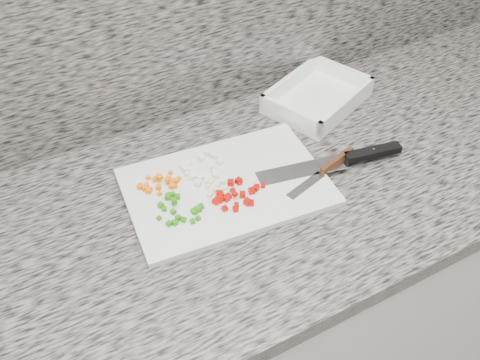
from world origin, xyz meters
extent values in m
cube|color=silver|center=(0.00, 1.44, 0.43)|extent=(3.92, 0.62, 0.86)
cube|color=#69655C|center=(0.00, 1.44, 0.88)|extent=(3.96, 0.64, 0.04)
cube|color=silver|center=(0.04, 1.46, 0.91)|extent=(0.42, 0.30, 0.01)
cube|color=#FE6D05|center=(-0.09, 1.55, 0.92)|extent=(0.01, 0.01, 0.01)
cube|color=#FE6D05|center=(-0.05, 1.52, 0.92)|extent=(0.01, 0.01, 0.01)
cube|color=#FE6D05|center=(-0.11, 1.54, 0.92)|extent=(0.01, 0.01, 0.01)
cube|color=#FE6D05|center=(-0.06, 1.52, 0.92)|extent=(0.01, 0.01, 0.01)
cube|color=#FE6D05|center=(-0.06, 1.51, 0.92)|extent=(0.01, 0.01, 0.01)
cube|color=#FE6D05|center=(-0.05, 1.50, 0.92)|extent=(0.01, 0.01, 0.01)
cube|color=#FE6D05|center=(-0.04, 1.52, 0.92)|extent=(0.01, 0.01, 0.01)
cube|color=#FE6D05|center=(-0.09, 1.52, 0.92)|extent=(0.01, 0.01, 0.01)
cube|color=#FE6D05|center=(-0.10, 1.52, 0.92)|extent=(0.01, 0.01, 0.01)
cube|color=#FE6D05|center=(-0.09, 1.50, 0.92)|extent=(0.01, 0.01, 0.01)
cube|color=#FE6D05|center=(-0.07, 1.55, 0.92)|extent=(0.01, 0.01, 0.01)
cube|color=#FE6D05|center=(-0.10, 1.53, 0.92)|extent=(0.01, 0.01, 0.01)
cube|color=#FE6D05|center=(-0.05, 1.54, 0.92)|extent=(0.01, 0.01, 0.01)
cube|color=#FE6D05|center=(-0.08, 1.54, 0.92)|extent=(0.01, 0.01, 0.01)
cube|color=#FE6D05|center=(-0.08, 1.53, 0.93)|extent=(0.01, 0.01, 0.01)
cube|color=#FE6D05|center=(-0.05, 1.52, 0.92)|extent=(0.01, 0.01, 0.01)
cube|color=#FE6D05|center=(-0.11, 1.53, 0.92)|extent=(0.01, 0.01, 0.01)
cube|color=#FE6D05|center=(-0.06, 1.51, 0.92)|extent=(0.01, 0.01, 0.01)
cube|color=#FE6D05|center=(-0.12, 1.54, 0.92)|extent=(0.01, 0.01, 0.01)
cube|color=#FE6D05|center=(-0.06, 1.52, 0.92)|extent=(0.01, 0.01, 0.01)
cube|color=#FE6D05|center=(-0.06, 1.53, 0.92)|extent=(0.01, 0.01, 0.01)
cube|color=#FE6D05|center=(-0.11, 1.52, 0.92)|extent=(0.01, 0.01, 0.01)
cube|color=white|center=(-0.02, 1.55, 0.92)|extent=(0.01, 0.01, 0.01)
cube|color=white|center=(0.00, 1.50, 0.92)|extent=(0.01, 0.01, 0.01)
cube|color=white|center=(0.03, 1.55, 0.92)|extent=(0.01, 0.01, 0.01)
cube|color=white|center=(-0.01, 1.55, 0.92)|extent=(0.01, 0.01, 0.01)
cube|color=white|center=(-0.01, 1.51, 0.92)|extent=(0.01, 0.01, 0.01)
cube|color=white|center=(0.05, 1.56, 0.92)|extent=(0.01, 0.01, 0.01)
cube|color=white|center=(-0.01, 1.55, 0.92)|extent=(0.02, 0.02, 0.01)
cube|color=white|center=(-0.01, 1.49, 0.92)|extent=(0.02, 0.02, 0.01)
cube|color=white|center=(-0.02, 1.51, 0.92)|extent=(0.01, 0.01, 0.01)
cube|color=white|center=(0.04, 1.56, 0.92)|extent=(0.02, 0.02, 0.01)
cube|color=white|center=(0.03, 1.51, 0.93)|extent=(0.01, 0.01, 0.01)
cube|color=white|center=(-0.02, 1.54, 0.92)|extent=(0.01, 0.01, 0.01)
cube|color=white|center=(0.03, 1.50, 0.92)|extent=(0.01, 0.01, 0.01)
cube|color=white|center=(0.06, 1.54, 0.92)|extent=(0.02, 0.02, 0.01)
cube|color=white|center=(-0.01, 1.54, 0.92)|extent=(0.01, 0.01, 0.01)
cube|color=white|center=(0.03, 1.51, 0.92)|extent=(0.01, 0.01, 0.01)
cube|color=white|center=(0.00, 1.55, 0.92)|extent=(0.01, 0.01, 0.01)
cube|color=white|center=(0.03, 1.49, 0.92)|extent=(0.02, 0.02, 0.01)
cube|color=white|center=(0.06, 1.52, 0.92)|extent=(0.01, 0.01, 0.01)
cube|color=white|center=(0.03, 1.50, 0.92)|extent=(0.01, 0.01, 0.01)
cube|color=white|center=(-0.02, 1.52, 0.92)|extent=(0.01, 0.01, 0.01)
cube|color=white|center=(0.06, 1.53, 0.92)|extent=(0.01, 0.01, 0.01)
cube|color=#237C0B|center=(-0.09, 1.44, 0.92)|extent=(0.01, 0.01, 0.01)
cube|color=#237C0B|center=(-0.05, 1.40, 0.92)|extent=(0.01, 0.01, 0.01)
cube|color=#237C0B|center=(-0.09, 1.41, 0.92)|extent=(0.01, 0.01, 0.01)
cube|color=#237C0B|center=(-0.05, 1.42, 0.92)|extent=(0.01, 0.01, 0.01)
cube|color=#237C0B|center=(-0.10, 1.46, 0.92)|extent=(0.01, 0.01, 0.01)
cube|color=#237C0B|center=(-0.08, 1.48, 0.92)|extent=(0.02, 0.02, 0.01)
cube|color=#237C0B|center=(-0.06, 1.47, 0.92)|extent=(0.01, 0.01, 0.01)
cube|color=#237C0B|center=(-0.03, 1.43, 0.92)|extent=(0.01, 0.01, 0.01)
cube|color=#237C0B|center=(-0.10, 1.42, 0.92)|extent=(0.01, 0.01, 0.01)
cube|color=#237C0B|center=(-0.08, 1.48, 0.92)|extent=(0.01, 0.01, 0.01)
cube|color=#237C0B|center=(-0.08, 1.41, 0.92)|extent=(0.01, 0.01, 0.01)
cube|color=#237C0B|center=(-0.08, 1.46, 0.93)|extent=(0.01, 0.01, 0.01)
cube|color=#237C0B|center=(-0.10, 1.47, 0.92)|extent=(0.01, 0.01, 0.01)
cube|color=#237C0B|center=(-0.04, 1.42, 0.92)|extent=(0.01, 0.01, 0.01)
cube|color=#237C0B|center=(-0.12, 1.44, 0.92)|extent=(0.01, 0.01, 0.01)
cube|color=#237C0B|center=(-0.05, 1.42, 0.92)|extent=(0.01, 0.01, 0.01)
cube|color=#237C0B|center=(-0.06, 1.40, 0.92)|extent=(0.01, 0.01, 0.01)
cube|color=#237C0B|center=(-0.08, 1.42, 0.92)|extent=(0.01, 0.01, 0.01)
cube|color=#237C0B|center=(-0.07, 1.48, 0.92)|extent=(0.01, 0.01, 0.01)
cube|color=#AF0A02|center=(0.08, 1.42, 0.92)|extent=(0.01, 0.01, 0.01)
cube|color=#AF0A02|center=(0.09, 1.42, 0.92)|extent=(0.01, 0.01, 0.01)
cube|color=#AF0A02|center=(0.02, 1.43, 0.92)|extent=(0.01, 0.01, 0.01)
cube|color=#AF0A02|center=(0.05, 1.40, 0.92)|extent=(0.02, 0.02, 0.01)
cube|color=#AF0A02|center=(0.04, 1.42, 0.93)|extent=(0.01, 0.01, 0.01)
cube|color=#AF0A02|center=(0.00, 1.40, 0.92)|extent=(0.01, 0.01, 0.01)
cube|color=#AF0A02|center=(0.01, 1.44, 0.92)|extent=(0.01, 0.01, 0.01)
cube|color=#AF0A02|center=(0.00, 1.43, 0.92)|extent=(0.01, 0.01, 0.01)
cube|color=#AF0A02|center=(0.02, 1.42, 0.92)|extent=(0.01, 0.01, 0.01)
cube|color=#AF0A02|center=(0.02, 1.39, 0.92)|extent=(0.01, 0.01, 0.01)
cube|color=#AF0A02|center=(0.07, 1.42, 0.92)|extent=(0.01, 0.01, 0.01)
cube|color=#AF0A02|center=(0.05, 1.42, 0.92)|extent=(0.02, 0.02, 0.01)
cube|color=#AF0A02|center=(0.04, 1.44, 0.92)|extent=(0.01, 0.01, 0.01)
cube|color=#AF0A02|center=(0.06, 1.45, 0.92)|extent=(0.02, 0.02, 0.01)
cube|color=#AF0A02|center=(0.05, 1.46, 0.92)|extent=(0.02, 0.02, 0.01)
cube|color=#AF0A02|center=(0.01, 1.44, 0.92)|extent=(0.01, 0.01, 0.01)
cube|color=#AF0A02|center=(0.10, 1.42, 0.92)|extent=(0.01, 0.01, 0.01)
cube|color=#AF0A02|center=(0.00, 1.43, 0.92)|extent=(0.02, 0.02, 0.01)
cube|color=#AF0A02|center=(0.06, 1.45, 0.92)|extent=(0.01, 0.01, 0.01)
cube|color=#AF0A02|center=(0.01, 1.43, 0.92)|extent=(0.01, 0.01, 0.01)
cube|color=#AF0A02|center=(0.03, 1.40, 0.92)|extent=(0.01, 0.01, 0.01)
cube|color=#AF0A02|center=(0.06, 1.39, 0.92)|extent=(0.01, 0.01, 0.01)
cube|color=beige|center=(0.01, 1.45, 0.92)|extent=(0.01, 0.01, 0.01)
cube|color=beige|center=(0.03, 1.45, 0.92)|extent=(0.01, 0.01, 0.00)
cube|color=beige|center=(0.00, 1.47, 0.92)|extent=(0.01, 0.01, 0.01)
cube|color=beige|center=(0.00, 1.46, 0.92)|extent=(0.01, 0.01, 0.01)
cube|color=beige|center=(0.02, 1.48, 0.92)|extent=(0.01, 0.01, 0.01)
cube|color=beige|center=(0.00, 1.49, 0.92)|extent=(0.01, 0.01, 0.01)
cube|color=beige|center=(0.01, 1.48, 0.92)|extent=(0.01, 0.01, 0.01)
cube|color=beige|center=(0.03, 1.47, 0.92)|extent=(0.01, 0.01, 0.01)
cube|color=beige|center=(0.00, 1.45, 0.92)|extent=(0.01, 0.01, 0.01)
cube|color=beige|center=(0.02, 1.47, 0.92)|extent=(0.01, 0.01, 0.01)
cube|color=beige|center=(0.02, 1.49, 0.92)|extent=(0.01, 0.01, 0.01)
cube|color=beige|center=(0.01, 1.48, 0.92)|extent=(0.01, 0.01, 0.01)
cube|color=beige|center=(0.03, 1.45, 0.92)|extent=(0.01, 0.01, 0.00)
cube|color=beige|center=(0.00, 1.45, 0.92)|extent=(0.01, 0.01, 0.01)
cube|color=beige|center=(0.01, 1.46, 0.92)|extent=(0.01, 0.01, 0.00)
cube|color=white|center=(0.20, 1.42, 0.91)|extent=(0.20, 0.08, 0.00)
cube|color=black|center=(0.35, 1.39, 0.92)|extent=(0.13, 0.05, 0.02)
cylinder|color=white|center=(0.35, 1.39, 0.93)|extent=(0.01, 0.01, 0.00)
cube|color=white|center=(0.18, 1.38, 0.91)|extent=(0.10, 0.05, 0.00)
cube|color=#442311|center=(0.27, 1.41, 0.92)|extent=(0.10, 0.04, 0.02)
cylinder|color=white|center=(0.27, 1.41, 0.93)|extent=(0.01, 0.01, 0.00)
cube|color=white|center=(0.37, 1.62, 0.91)|extent=(0.28, 0.25, 0.01)
cube|color=white|center=(0.34, 1.69, 0.93)|extent=(0.22, 0.10, 0.04)
cube|color=white|center=(0.40, 1.55, 0.93)|extent=(0.22, 0.10, 0.04)
cube|color=white|center=(0.47, 1.66, 0.93)|extent=(0.07, 0.16, 0.04)
cube|color=white|center=(0.26, 1.58, 0.93)|extent=(0.07, 0.16, 0.04)
camera|label=1|loc=(-0.30, 0.78, 1.66)|focal=40.00mm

